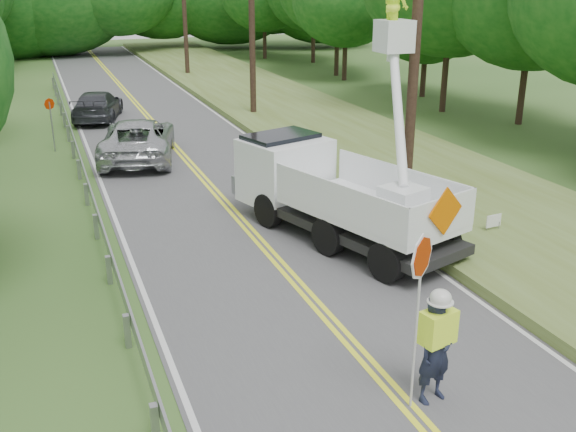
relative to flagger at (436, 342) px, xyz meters
name	(u,v)px	position (x,y,z in m)	size (l,w,h in m)	color
ground	(419,421)	(-0.49, -0.42, -1.13)	(140.00, 140.00, 0.00)	#2D531E
road	(206,182)	(-0.49, 13.58, -1.12)	(7.20, 96.00, 0.03)	#505053
guardrail	(83,172)	(-4.51, 14.48, -0.58)	(0.18, 48.00, 0.77)	#929399
utility_poles	(307,17)	(4.51, 16.59, 4.14)	(1.60, 43.30, 10.00)	black
tall_grass_verge	(386,159)	(6.61, 13.58, -0.98)	(7.00, 96.00, 0.30)	#566726
flagger	(436,342)	(0.00, 0.00, 0.00)	(1.16, 0.60, 3.13)	#191E33
bucket_truck	(325,176)	(1.58, 8.13, 0.43)	(4.71, 7.37, 6.84)	black
suv_silver	(138,139)	(-2.19, 17.52, -0.32)	(2.64, 5.73, 1.59)	#B8BABF
suv_darkgrey	(98,105)	(-2.90, 25.78, -0.41)	(1.98, 4.86, 1.41)	#383A40
stop_sign_permanent	(51,117)	(-5.24, 19.99, 0.29)	(0.41, 0.27, 2.19)	#929399
yard_sign	(493,222)	(5.52, 5.64, -0.61)	(0.50, 0.08, 0.72)	white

